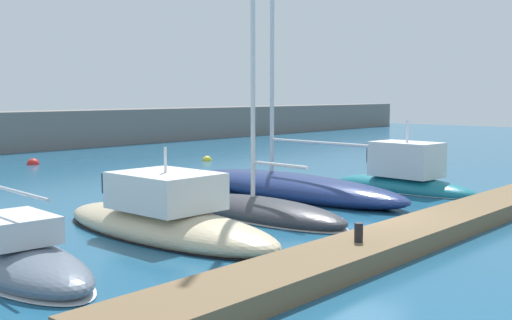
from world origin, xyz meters
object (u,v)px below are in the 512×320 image
(sailboat_slate_nearest, at_px, (11,257))
(sailboat_navy_fourth, at_px, (289,183))
(mooring_buoy_red, at_px, (33,165))
(motorboat_teal_fifth, at_px, (403,178))
(motorboat_sand_second, at_px, (164,220))
(mooring_buoy_yellow, at_px, (207,161))
(dock_bollard, at_px, (359,233))
(sailboat_charcoal_third, at_px, (263,209))

(sailboat_slate_nearest, xyz_separation_m, sailboat_navy_fourth, (12.15, 1.97, 0.17))
(sailboat_navy_fourth, distance_m, mooring_buoy_red, 17.22)
(mooring_buoy_red, bearing_deg, motorboat_teal_fifth, -76.39)
(motorboat_sand_second, distance_m, mooring_buoy_yellow, 19.62)
(sailboat_navy_fourth, relative_size, dock_bollard, 44.64)
(sailboat_slate_nearest, xyz_separation_m, mooring_buoy_yellow, (19.13, 13.51, -0.32))
(sailboat_navy_fourth, height_order, dock_bollard, sailboat_navy_fourth)
(sailboat_slate_nearest, distance_m, mooring_buoy_red, 22.32)
(sailboat_slate_nearest, xyz_separation_m, dock_bollard, (5.60, -5.25, 0.38))
(sailboat_slate_nearest, distance_m, mooring_buoy_yellow, 23.42)
(motorboat_teal_fifth, bearing_deg, mooring_buoy_red, 18.31)
(sailboat_navy_fourth, bearing_deg, mooring_buoy_red, 6.45)
(motorboat_sand_second, distance_m, sailboat_charcoal_third, 3.66)
(mooring_buoy_yellow, bearing_deg, sailboat_slate_nearest, -144.77)
(motorboat_sand_second, bearing_deg, sailboat_slate_nearest, 95.17)
(mooring_buoy_red, xyz_separation_m, dock_bollard, (-5.85, -24.41, 0.69))
(sailboat_navy_fourth, xyz_separation_m, mooring_buoy_red, (-0.70, 17.19, -0.49))
(motorboat_teal_fifth, distance_m, mooring_buoy_red, 20.35)
(mooring_buoy_yellow, relative_size, mooring_buoy_red, 0.83)
(mooring_buoy_red, bearing_deg, mooring_buoy_yellow, -36.38)
(motorboat_teal_fifth, distance_m, mooring_buoy_yellow, 14.42)
(motorboat_sand_second, relative_size, motorboat_teal_fifth, 1.27)
(mooring_buoy_yellow, bearing_deg, mooring_buoy_red, 143.62)
(mooring_buoy_yellow, bearing_deg, motorboat_teal_fifth, -101.58)
(motorboat_sand_second, relative_size, mooring_buoy_red, 12.37)
(motorboat_teal_fifth, xyz_separation_m, mooring_buoy_yellow, (2.89, 14.12, -0.50))
(sailboat_charcoal_third, xyz_separation_m, dock_bollard, (-2.64, -5.13, 0.44))
(dock_bollard, bearing_deg, sailboat_navy_fourth, 47.78)
(mooring_buoy_yellow, distance_m, mooring_buoy_red, 9.54)
(dock_bollard, bearing_deg, sailboat_slate_nearest, 136.85)
(sailboat_slate_nearest, distance_m, sailboat_charcoal_third, 8.24)
(sailboat_navy_fourth, xyz_separation_m, mooring_buoy_yellow, (6.98, 11.54, -0.49))
(mooring_buoy_red, bearing_deg, dock_bollard, -103.47)
(motorboat_sand_second, distance_m, dock_bollard, 5.66)
(motorboat_sand_second, bearing_deg, motorboat_teal_fifth, -93.36)
(motorboat_sand_second, relative_size, dock_bollard, 18.71)
(sailboat_charcoal_third, height_order, motorboat_teal_fifth, sailboat_charcoal_third)
(sailboat_slate_nearest, xyz_separation_m, sailboat_charcoal_third, (8.24, -0.12, -0.06))
(sailboat_navy_fourth, relative_size, mooring_buoy_yellow, 35.52)
(sailboat_charcoal_third, bearing_deg, sailboat_slate_nearest, 93.15)
(sailboat_charcoal_third, height_order, sailboat_navy_fourth, sailboat_navy_fourth)
(sailboat_charcoal_third, xyz_separation_m, mooring_buoy_red, (3.21, 19.28, -0.25))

